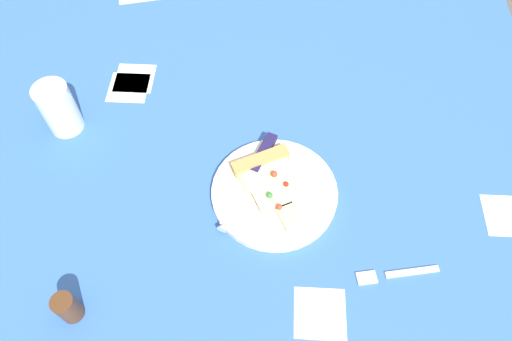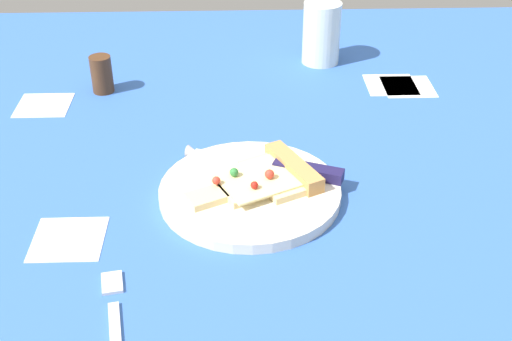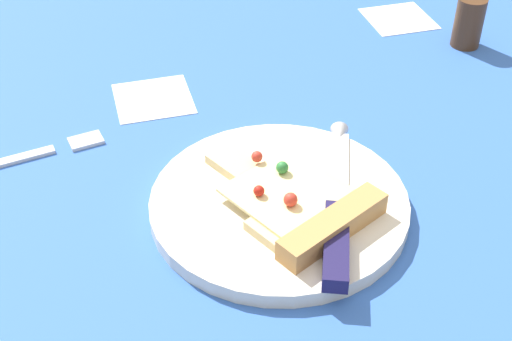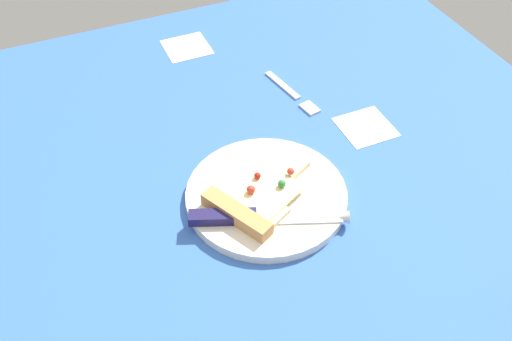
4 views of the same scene
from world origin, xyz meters
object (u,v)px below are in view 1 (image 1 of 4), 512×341
pepper_shaker (68,308)px  fork (393,274)px  plate (274,193)px  pizza_slice (269,178)px  knife (254,170)px  drinking_glass (59,108)px

pepper_shaker → fork: 57.07cm
plate → pepper_shaker: bearing=36.8°
fork → pizza_slice: bearing=41.8°
pizza_slice → pepper_shaker: size_ratio=2.85×
knife → plate: bearing=156.7°
pizza_slice → knife: pizza_slice is taller
plate → pizza_slice: (1.16, -2.29, 1.58)cm
pizza_slice → fork: size_ratio=1.24×
plate → knife: bearing=-44.8°
knife → drinking_glass: (41.58, -10.66, 3.77)cm
drinking_glass → pepper_shaker: drinking_glass is taller
pizza_slice → pepper_shaker: (32.91, 27.76, 0.99)cm
plate → knife: knife is taller
knife → fork: knife is taller
fork → drinking_glass: bearing=55.2°
knife → fork: bearing=164.5°
pizza_slice → drinking_glass: (44.78, -12.70, 3.57)cm
pizza_slice → pepper_shaker: pepper_shaker is taller
plate → fork: bearing=144.7°
plate → pepper_shaker: 42.61cm
drinking_glass → fork: drinking_glass is taller
plate → drinking_glass: 48.60cm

